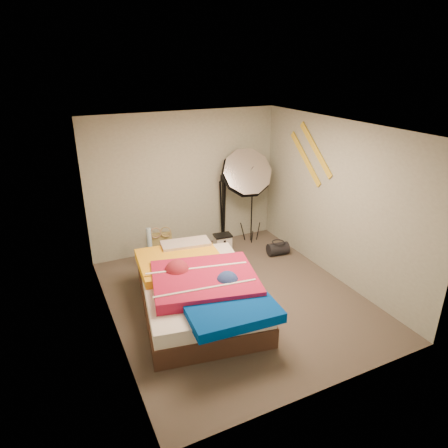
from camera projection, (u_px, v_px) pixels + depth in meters
floor at (235, 298)px, 5.94m from camera, size 4.00×4.00×0.00m
ceiling at (238, 128)px, 4.99m from camera, size 4.00×4.00×0.00m
wall_back at (185, 182)px, 7.13m from camera, size 3.50×0.00×3.50m
wall_front at (332, 291)px, 3.80m from camera, size 3.50×0.00×3.50m
wall_left at (106, 244)px, 4.77m from camera, size 0.00×4.00×4.00m
wall_right at (337, 202)px, 6.16m from camera, size 0.00×4.00×4.00m
tote_bag at (161, 244)px, 7.23m from camera, size 0.42×0.24×0.40m
wrapping_roll at (150, 249)px, 6.65m from camera, size 0.12×0.22×0.72m
camera_case at (223, 243)px, 7.36m from camera, size 0.32×0.24×0.30m
duffel_bag at (278, 249)px, 7.22m from camera, size 0.40×0.27×0.23m
wall_stripe_upper at (316, 150)px, 6.39m from camera, size 0.02×0.91×0.78m
wall_stripe_lower at (305, 159)px, 6.67m from camera, size 0.02×0.91×0.78m
bed at (199, 290)px, 5.55m from camera, size 1.87×2.50×0.64m
photo_umbrella at (246, 174)px, 7.16m from camera, size 1.21×0.95×1.93m
camera_tripod at (223, 204)px, 7.49m from camera, size 0.09×0.09×1.34m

